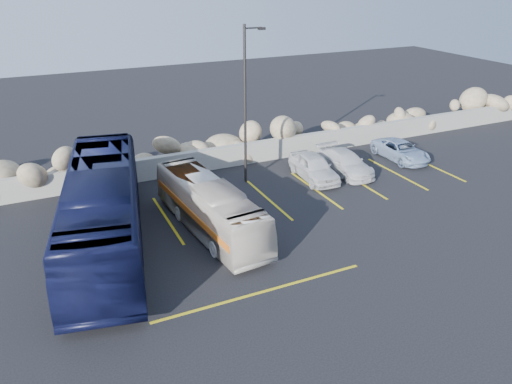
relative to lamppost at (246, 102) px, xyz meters
name	(u,v)px	position (x,y,z in m)	size (l,w,h in m)	color
ground	(290,288)	(-2.56, -9.50, -4.30)	(90.00, 90.00, 0.00)	black
seawall	(186,163)	(-2.56, 2.50, -3.70)	(60.00, 0.40, 1.20)	gray
riprap_pile	(178,144)	(-2.56, 3.70, -3.00)	(54.00, 2.80, 2.60)	#938260
parking_lines	(319,203)	(2.09, -3.93, -4.29)	(18.16, 9.36, 0.01)	gold
lamppost	(246,102)	(0.00, 0.00, 0.00)	(1.14, 0.18, 8.00)	#2A2725
vintage_bus	(210,207)	(-3.60, -4.23, -3.19)	(1.86, 7.93, 2.21)	silver
tour_coach	(103,209)	(-7.87, -3.65, -2.67)	(2.74, 11.70, 3.26)	#0F1234
car_a	(314,167)	(3.43, -1.14, -3.63)	(1.57, 3.91, 1.33)	silver
car_c	(345,162)	(5.45, -1.15, -3.70)	(1.66, 4.09, 1.19)	silver
car_d	(401,150)	(9.61, -0.78, -3.75)	(1.81, 3.93, 1.09)	#8DA7C8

